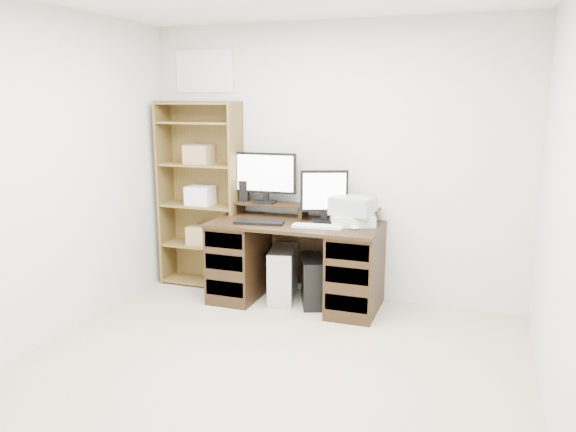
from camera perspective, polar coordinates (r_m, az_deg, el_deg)
The scene contains 14 objects.
room at distance 3.29m, azimuth -4.59°, elevation 1.71°, with size 3.54×4.04×2.54m.
desk at distance 5.06m, azimuth 0.81°, elevation -4.64°, with size 1.50×0.70×0.75m.
riser_shelf at distance 5.14m, azimuth 1.57°, elevation 0.84°, with size 1.40×0.22×0.12m.
monitor_wide at distance 5.22m, azimuth -2.30°, elevation 4.20°, with size 0.59×0.16×0.47m.
monitor_small at distance 4.95m, azimuth 3.70°, elevation 2.25°, with size 0.41×0.22×0.46m.
speaker at distance 5.33m, azimuth -4.49°, elevation 2.58°, with size 0.08×0.08×0.20m, color black.
keyboard_black at distance 4.92m, azimuth -2.96°, elevation -0.65°, with size 0.43×0.14×0.02m, color black.
keyboard_white at distance 4.78m, azimuth 3.01°, elevation -1.05°, with size 0.43×0.13×0.02m, color white.
mouse at distance 4.73m, azimuth 6.76°, elevation -1.17°, with size 0.08×0.06×0.03m, color white.
printer at distance 4.89m, azimuth 6.57°, elevation -0.37°, with size 0.37×0.27×0.09m, color beige.
basket at distance 4.87m, azimuth 6.60°, elevation 1.03°, with size 0.36×0.26×0.15m, color #9BA1A6.
tower_silver at distance 5.17m, azimuth -0.53°, elevation -5.93°, with size 0.22×0.49×0.49m, color silver.
tower_black at distance 5.08m, azimuth 2.53°, elevation -6.62°, with size 0.33×0.47×0.43m.
bookshelf at distance 5.54m, azimuth -8.79°, elevation 2.30°, with size 0.80×0.30×1.80m.
Camera 1 is at (1.33, -2.95, 1.83)m, focal length 35.00 mm.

